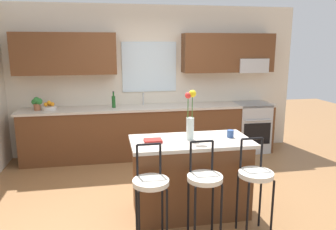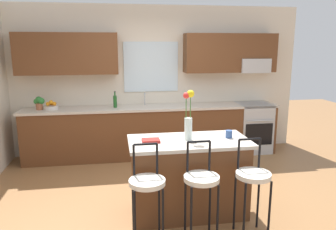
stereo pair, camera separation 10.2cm
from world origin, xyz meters
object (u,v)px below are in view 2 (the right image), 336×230
(cookbook, at_px, (151,141))
(bottle_olive_oil, at_px, (115,101))
(bar_stool_near, at_px, (147,186))
(bar_stool_middle, at_px, (201,183))
(oven_range, at_px, (252,127))
(potted_plant_small, at_px, (39,102))
(bar_stool_far, at_px, (253,179))
(fruit_bowl_oranges, at_px, (51,106))
(mug_ceramic, at_px, (229,134))
(flower_vase, at_px, (188,118))
(kitchen_island, at_px, (189,177))

(cookbook, distance_m, bottle_olive_oil, 2.22)
(bar_stool_near, distance_m, bar_stool_middle, 0.55)
(oven_range, xyz_separation_m, bar_stool_middle, (-1.74, -2.72, 0.18))
(bottle_olive_oil, bearing_deg, potted_plant_small, -179.96)
(bar_stool_far, bearing_deg, bar_stool_middle, 180.00)
(bar_stool_far, bearing_deg, oven_range, 66.44)
(fruit_bowl_oranges, xyz_separation_m, bottle_olive_oil, (1.08, -0.00, 0.06))
(mug_ceramic, height_order, cookbook, mug_ceramic)
(mug_ceramic, bearing_deg, flower_vase, -179.69)
(bar_stool_middle, height_order, fruit_bowl_oranges, fruit_bowl_oranges)
(bar_stool_middle, xyz_separation_m, cookbook, (-0.45, 0.56, 0.30))
(oven_range, distance_m, mug_ceramic, 2.53)
(flower_vase, xyz_separation_m, mug_ceramic, (0.49, 0.00, -0.21))
(oven_range, xyz_separation_m, bar_stool_far, (-1.19, -2.72, 0.18))
(kitchen_island, height_order, bar_stool_middle, bar_stool_middle)
(mug_ceramic, distance_m, cookbook, 0.93)
(kitchen_island, relative_size, cookbook, 7.00)
(flower_vase, relative_size, bottle_olive_oil, 2.03)
(flower_vase, distance_m, bottle_olive_oil, 2.32)
(kitchen_island, xyz_separation_m, flower_vase, (-0.01, 0.01, 0.72))
(flower_vase, bearing_deg, cookbook, -177.30)
(bar_stool_far, bearing_deg, kitchen_island, 134.11)
(kitchen_island, relative_size, potted_plant_small, 6.21)
(bottle_olive_oil, bearing_deg, oven_range, -0.55)
(kitchen_island, height_order, fruit_bowl_oranges, fruit_bowl_oranges)
(bar_stool_far, height_order, mug_ceramic, bar_stool_far)
(oven_range, relative_size, kitchen_island, 0.66)
(bar_stool_near, relative_size, mug_ceramic, 11.58)
(kitchen_island, xyz_separation_m, bottle_olive_oil, (-0.83, 2.18, 0.57))
(mug_ceramic, bearing_deg, bar_stool_far, -83.49)
(flower_vase, bearing_deg, bar_stool_middle, -89.05)
(oven_range, xyz_separation_m, potted_plant_small, (-3.84, 0.02, 0.59))
(bar_stool_far, relative_size, cookbook, 5.21)
(kitchen_island, height_order, cookbook, cookbook)
(bar_stool_near, height_order, bottle_olive_oil, bottle_olive_oil)
(bar_stool_middle, height_order, potted_plant_small, potted_plant_small)
(bar_stool_far, relative_size, fruit_bowl_oranges, 4.34)
(bar_stool_near, height_order, flower_vase, flower_vase)
(bar_stool_middle, xyz_separation_m, bar_stool_far, (0.55, 0.00, 0.00))
(bar_stool_middle, height_order, cookbook, bar_stool_middle)
(kitchen_island, height_order, bar_stool_near, bar_stool_near)
(flower_vase, bearing_deg, bar_stool_far, -45.85)
(bar_stool_far, height_order, fruit_bowl_oranges, fruit_bowl_oranges)
(bottle_olive_oil, bearing_deg, bar_stool_middle, -73.14)
(bar_stool_middle, bearing_deg, potted_plant_small, 127.43)
(kitchen_island, height_order, bottle_olive_oil, bottle_olive_oil)
(bar_stool_middle, bearing_deg, cookbook, 128.85)
(oven_range, relative_size, fruit_bowl_oranges, 3.83)
(kitchen_island, height_order, potted_plant_small, potted_plant_small)
(kitchen_island, relative_size, bottle_olive_oil, 4.89)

